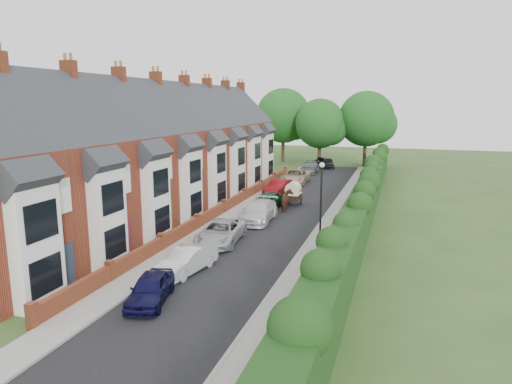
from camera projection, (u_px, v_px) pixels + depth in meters
ground at (247, 260)px, 25.44m from camera, size 140.00×140.00×0.00m
road at (286, 215)px, 35.87m from camera, size 6.00×58.00×0.02m
pavement_hedge_side at (338, 218)px, 34.63m from camera, size 2.20×58.00×0.12m
pavement_house_side at (240, 211)px, 37.01m from camera, size 1.70×58.00×0.12m
kerb_hedge_side at (325, 217)px, 34.95m from camera, size 0.18×58.00×0.13m
kerb_house_side at (249, 211)px, 36.77m from camera, size 0.18×58.00×0.13m
hedge at (363, 200)px, 33.80m from camera, size 2.10×58.00×2.85m
terrace_row at (160, 155)px, 37.17m from camera, size 9.05×40.50×11.50m
garden_wall_row at (224, 208)px, 36.30m from camera, size 0.35×40.35×1.10m
lamppost at (321, 193)px, 27.53m from camera, size 0.32×0.32×5.16m
tree_far_left at (323, 125)px, 62.60m from camera, size 7.14×6.80×9.29m
tree_far_right at (369, 120)px, 62.55m from camera, size 7.98×7.60×10.31m
tree_far_back at (286, 117)px, 67.01m from camera, size 8.40×8.00×10.82m
car_navy at (150, 289)px, 19.98m from camera, size 2.38×4.02×1.28m
car_silver_a at (186, 260)px, 23.51m from camera, size 2.04×4.17×1.31m
car_silver_b at (221, 232)px, 28.54m from camera, size 2.73×5.19×1.39m
car_white at (258, 211)px, 33.75m from camera, size 2.32×5.29×1.51m
car_green at (267, 201)px, 37.83m from camera, size 2.37×4.30×1.38m
car_red at (279, 188)px, 43.21m from camera, size 2.16×4.72×1.50m
car_beige at (295, 176)px, 49.76m from camera, size 2.76×5.67×1.55m
car_grey at (309, 168)px, 57.05m from camera, size 1.95×4.79×1.39m
car_black at (328, 163)px, 61.87m from camera, size 2.44×4.34×1.39m
horse at (287, 201)px, 37.00m from camera, size 1.23×2.13×1.70m
horse_cart at (293, 192)px, 38.96m from camera, size 1.28×2.84×2.05m
car_extra_far at (321, 162)px, 62.58m from camera, size 2.84×5.02×1.32m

